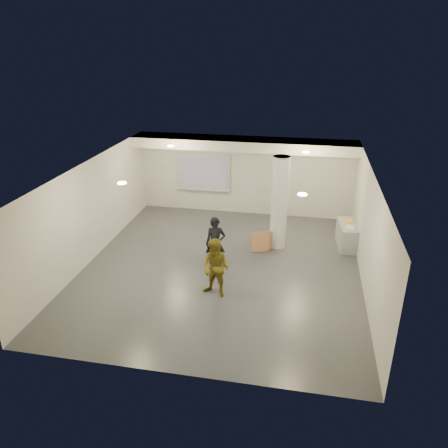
% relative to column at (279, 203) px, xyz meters
% --- Properties ---
extents(floor, '(8.00, 9.00, 0.01)m').
position_rel_column_xyz_m(floor, '(-1.50, -1.80, -1.50)').
color(floor, '#34373C').
rests_on(floor, ground).
extents(ceiling, '(8.00, 9.00, 0.01)m').
position_rel_column_xyz_m(ceiling, '(-1.50, -1.80, 1.50)').
color(ceiling, silver).
rests_on(ceiling, floor).
extents(wall_back, '(8.00, 0.01, 3.00)m').
position_rel_column_xyz_m(wall_back, '(-1.50, 2.70, 0.00)').
color(wall_back, beige).
rests_on(wall_back, floor).
extents(wall_front, '(8.00, 0.01, 3.00)m').
position_rel_column_xyz_m(wall_front, '(-1.50, -6.30, 0.00)').
color(wall_front, beige).
rests_on(wall_front, floor).
extents(wall_left, '(0.01, 9.00, 3.00)m').
position_rel_column_xyz_m(wall_left, '(-5.50, -1.80, 0.00)').
color(wall_left, beige).
rests_on(wall_left, floor).
extents(wall_right, '(0.01, 9.00, 3.00)m').
position_rel_column_xyz_m(wall_right, '(2.50, -1.80, 0.00)').
color(wall_right, beige).
rests_on(wall_right, floor).
extents(soffit_band, '(8.00, 1.10, 0.36)m').
position_rel_column_xyz_m(soffit_band, '(-1.50, 2.15, 1.32)').
color(soffit_band, white).
rests_on(soffit_band, ceiling).
extents(downlight_nw, '(0.22, 0.22, 0.02)m').
position_rel_column_xyz_m(downlight_nw, '(-3.70, 0.70, 1.48)').
color(downlight_nw, '#FEEB94').
rests_on(downlight_nw, ceiling).
extents(downlight_ne, '(0.22, 0.22, 0.02)m').
position_rel_column_xyz_m(downlight_ne, '(0.70, 0.70, 1.48)').
color(downlight_ne, '#FEEB94').
rests_on(downlight_ne, ceiling).
extents(downlight_sw, '(0.22, 0.22, 0.02)m').
position_rel_column_xyz_m(downlight_sw, '(-3.70, -3.30, 1.48)').
color(downlight_sw, '#FEEB94').
rests_on(downlight_sw, ceiling).
extents(downlight_se, '(0.22, 0.22, 0.02)m').
position_rel_column_xyz_m(downlight_se, '(0.70, -3.30, 1.48)').
color(downlight_se, '#FEEB94').
rests_on(downlight_se, ceiling).
extents(column, '(0.52, 0.52, 3.00)m').
position_rel_column_xyz_m(column, '(0.00, 0.00, 0.00)').
color(column, silver).
rests_on(column, floor).
extents(projection_screen, '(2.10, 0.13, 1.42)m').
position_rel_column_xyz_m(projection_screen, '(-3.10, 2.65, 0.03)').
color(projection_screen, silver).
rests_on(projection_screen, wall_back).
extents(credenza, '(0.67, 1.39, 0.78)m').
position_rel_column_xyz_m(credenza, '(2.22, 0.42, -1.11)').
color(credenza, '#95989A').
rests_on(credenza, floor).
extents(papers_stack, '(0.25, 0.31, 0.02)m').
position_rel_column_xyz_m(papers_stack, '(2.23, 0.13, -0.71)').
color(papers_stack, white).
rests_on(papers_stack, credenza).
extents(postit_pad, '(0.28, 0.32, 0.03)m').
position_rel_column_xyz_m(postit_pad, '(2.25, 0.64, -0.70)').
color(postit_pad, yellow).
rests_on(postit_pad, credenza).
extents(cardboard_back, '(0.55, 0.23, 0.59)m').
position_rel_column_xyz_m(cardboard_back, '(-0.41, -0.29, -1.20)').
color(cardboard_back, '#A06E44').
rests_on(cardboard_back, floor).
extents(cardboard_front, '(0.61, 0.39, 0.62)m').
position_rel_column_xyz_m(cardboard_front, '(-0.51, -0.44, -1.19)').
color(cardboard_front, '#A06E44').
rests_on(cardboard_front, floor).
extents(woman, '(0.64, 0.48, 1.59)m').
position_rel_column_xyz_m(woman, '(-1.67, -1.82, -0.71)').
color(woman, black).
rests_on(woman, floor).
extents(man, '(0.93, 0.81, 1.60)m').
position_rel_column_xyz_m(man, '(-1.35, -3.24, -0.70)').
color(man, olive).
rests_on(man, floor).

